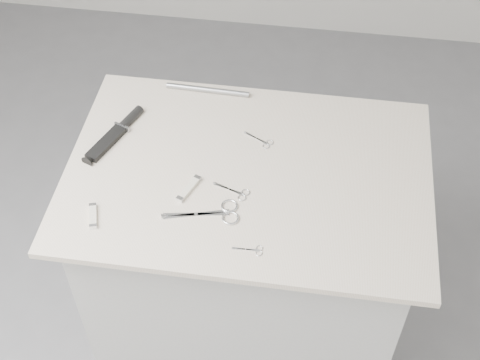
# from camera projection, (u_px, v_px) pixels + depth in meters

# --- Properties ---
(ground) EXTENTS (4.00, 4.00, 0.01)m
(ground) POSITION_uv_depth(u_px,v_px,m) (246.00, 338.00, 2.51)
(ground) COLOR gray
(ground) RESTS_ON ground
(plinth) EXTENTS (0.90, 0.60, 0.90)m
(plinth) POSITION_uv_depth(u_px,v_px,m) (247.00, 269.00, 2.17)
(plinth) COLOR #B9B9B7
(plinth) RESTS_ON ground
(display_board) EXTENTS (1.00, 0.70, 0.02)m
(display_board) POSITION_uv_depth(u_px,v_px,m) (248.00, 174.00, 1.83)
(display_board) COLOR beige
(display_board) RESTS_ON plinth
(large_shears) EXTENTS (0.20, 0.09, 0.01)m
(large_shears) POSITION_uv_depth(u_px,v_px,m) (218.00, 213.00, 1.73)
(large_shears) COLOR silver
(large_shears) RESTS_ON display_board
(embroidery_scissors_a) EXTENTS (0.10, 0.06, 0.00)m
(embroidery_scissors_a) POSITION_uv_depth(u_px,v_px,m) (237.00, 192.00, 1.77)
(embroidery_scissors_a) COLOR silver
(embroidery_scissors_a) RESTS_ON display_board
(embroidery_scissors_b) EXTENTS (0.09, 0.06, 0.00)m
(embroidery_scissors_b) POSITION_uv_depth(u_px,v_px,m) (262.00, 141.00, 1.90)
(embroidery_scissors_b) COLOR silver
(embroidery_scissors_b) RESTS_ON display_board
(tiny_scissors) EXTENTS (0.08, 0.03, 0.00)m
(tiny_scissors) POSITION_uv_depth(u_px,v_px,m) (252.00, 250.00, 1.65)
(tiny_scissors) COLOR silver
(tiny_scissors) RESTS_ON display_board
(sheathed_knife) EXTENTS (0.12, 0.23, 0.03)m
(sheathed_knife) POSITION_uv_depth(u_px,v_px,m) (118.00, 131.00, 1.92)
(sheathed_knife) COLOR black
(sheathed_knife) RESTS_ON display_board
(pocket_knife_a) EXTENTS (0.04, 0.08, 0.01)m
(pocket_knife_a) POSITION_uv_depth(u_px,v_px,m) (93.00, 216.00, 1.72)
(pocket_knife_a) COLOR silver
(pocket_knife_a) RESTS_ON display_board
(pocket_knife_b) EXTENTS (0.06, 0.10, 0.01)m
(pocket_knife_b) POSITION_uv_depth(u_px,v_px,m) (189.00, 188.00, 1.78)
(pocket_knife_b) COLOR silver
(pocket_knife_b) RESTS_ON display_board
(metal_rail) EXTENTS (0.26, 0.03, 0.02)m
(metal_rail) POSITION_uv_depth(u_px,v_px,m) (208.00, 90.00, 2.04)
(metal_rail) COLOR #93969C
(metal_rail) RESTS_ON display_board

